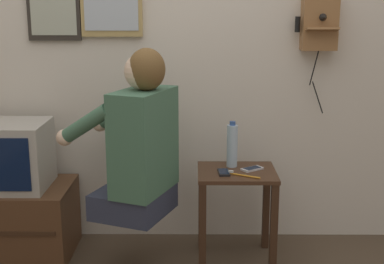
{
  "coord_description": "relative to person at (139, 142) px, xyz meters",
  "views": [
    {
      "loc": [
        0.12,
        -2.23,
        1.45
      ],
      "look_at": [
        0.1,
        0.61,
        0.78
      ],
      "focal_mm": 50.0,
      "sensor_mm": 36.0,
      "label": 1
    }
  ],
  "objects": [
    {
      "name": "water_bottle",
      "position": [
        0.51,
        0.23,
        -0.08
      ],
      "size": [
        0.06,
        0.06,
        0.27
      ],
      "color": "#ADC6DB",
      "rests_on": "side_table"
    },
    {
      "name": "cell_phone_held",
      "position": [
        0.46,
        0.09,
        -0.2
      ],
      "size": [
        0.07,
        0.13,
        0.01
      ],
      "rotation": [
        0.0,
        0.0,
        0.06
      ],
      "color": "black",
      "rests_on": "side_table"
    },
    {
      "name": "toothbrush",
      "position": [
        0.55,
        0.04,
        -0.2
      ],
      "size": [
        0.17,
        0.1,
        0.02
      ],
      "rotation": [
        0.0,
        0.0,
        1.08
      ],
      "color": "orange",
      "rests_on": "side_table"
    },
    {
      "name": "tv_stand",
      "position": [
        -0.79,
        0.21,
        -0.53
      ],
      "size": [
        0.71,
        0.48,
        0.43
      ],
      "color": "#51331E",
      "rests_on": "ground_plane"
    },
    {
      "name": "framed_picture",
      "position": [
        -0.54,
        0.47,
        0.73
      ],
      "size": [
        0.31,
        0.03,
        0.46
      ],
      "color": "#2D2823"
    },
    {
      "name": "person",
      "position": [
        0.0,
        0.0,
        0.0
      ],
      "size": [
        0.64,
        0.58,
        0.91
      ],
      "rotation": [
        0.0,
        0.0,
        1.19
      ],
      "color": "#2D3347",
      "rests_on": "ground_plane"
    },
    {
      "name": "wall_phone_antique",
      "position": [
        1.02,
        0.43,
        0.62
      ],
      "size": [
        0.24,
        0.19,
        0.76
      ],
      "color": "olive"
    },
    {
      "name": "wall_back",
      "position": [
        0.18,
        0.51,
        0.53
      ],
      "size": [
        6.8,
        0.05,
        2.55
      ],
      "color": "beige",
      "rests_on": "ground_plane"
    },
    {
      "name": "cell_phone_spare",
      "position": [
        0.62,
        0.16,
        -0.2
      ],
      "size": [
        0.14,
        0.12,
        0.01
      ],
      "rotation": [
        0.0,
        0.0,
        -0.97
      ],
      "color": "silver",
      "rests_on": "side_table"
    },
    {
      "name": "television",
      "position": [
        -0.78,
        0.2,
        -0.13
      ],
      "size": [
        0.46,
        0.39,
        0.38
      ],
      "color": "#ADA89E",
      "rests_on": "tv_stand"
    },
    {
      "name": "side_table",
      "position": [
        0.53,
        0.14,
        -0.34
      ],
      "size": [
        0.44,
        0.38,
        0.54
      ],
      "color": "#422819",
      "rests_on": "ground_plane"
    }
  ]
}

